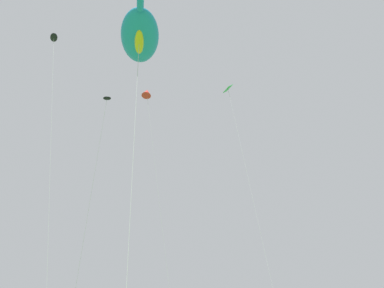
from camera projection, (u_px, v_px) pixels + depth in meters
big_show_kite at (140, 33)px, 21.00m from camera, size 5.14×8.48×18.76m
small_kite_stunt_black at (231, 103)px, 32.13m from camera, size 0.66×3.88×24.03m
small_kite_bird_shape at (54, 44)px, 24.34m from camera, size 3.26×3.84×21.06m
small_kite_box_yellow at (104, 116)px, 24.53m from camera, size 1.40×3.70×17.62m
small_kite_diamond_red at (147, 94)px, 33.62m from camera, size 3.96×2.41×24.00m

